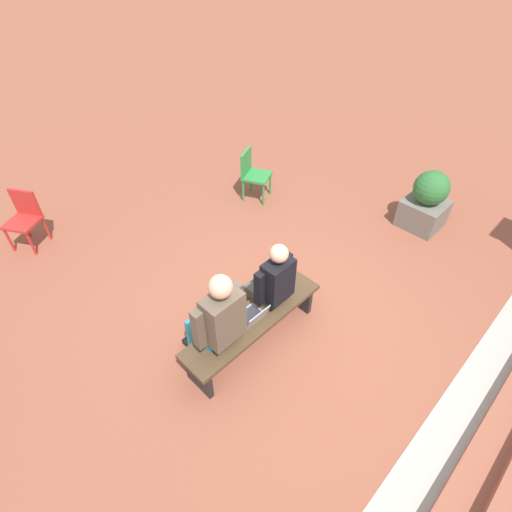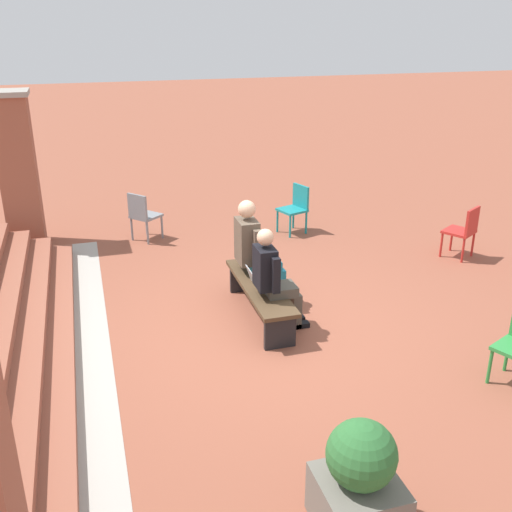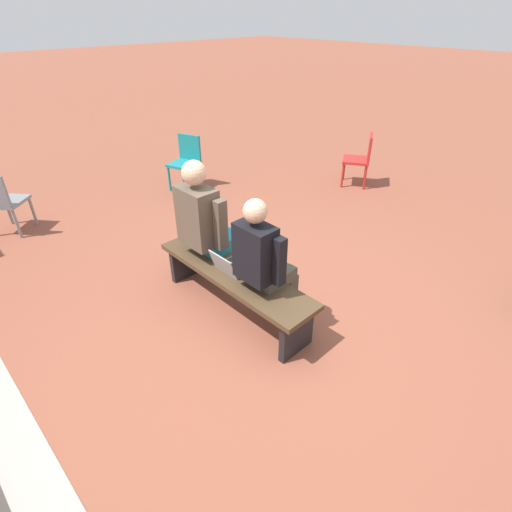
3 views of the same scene
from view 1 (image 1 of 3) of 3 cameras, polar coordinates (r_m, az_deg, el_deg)
The scene contains 9 objects.
ground_plane at distance 4.93m, azimuth 3.20°, elevation -10.05°, with size 60.00×60.00×0.00m, color brown.
concrete_strip at distance 4.36m, azimuth 22.09°, elevation -27.18°, with size 6.74×0.40×0.01m, color #A8A399.
bench at distance 4.51m, azimuth -0.36°, elevation -9.53°, with size 1.80×0.44×0.45m.
person_student at distance 4.44m, azimuth 2.07°, elevation -3.87°, with size 0.52×0.65×1.30m.
person_adult at distance 4.05m, azimuth -5.69°, elevation -9.01°, with size 0.59×0.74×1.42m.
laptop at distance 4.37m, azimuth -0.56°, elevation -8.67°, with size 0.32×0.29×0.21m.
plastic_chair_near_bench_left at distance 6.78m, azimuth -0.51°, elevation 11.91°, with size 0.56×0.56×0.84m.
plastic_chair_near_bench_right at distance 6.65m, azimuth -30.19°, elevation 4.99°, with size 0.58×0.58×0.84m.
planter at distance 6.65m, azimuth 23.20°, elevation 7.15°, with size 0.60×0.60×0.94m.
Camera 1 is at (2.34, 1.93, 3.89)m, focal length 28.00 mm.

